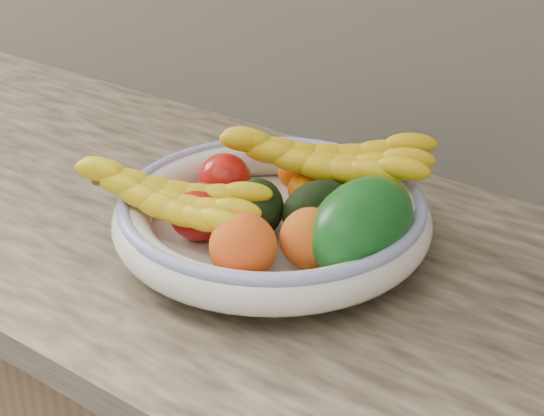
{
  "coord_description": "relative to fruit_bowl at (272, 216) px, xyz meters",
  "views": [
    {
      "loc": [
        0.53,
        0.94,
        1.43
      ],
      "look_at": [
        0.0,
        1.66,
        0.96
      ],
      "focal_mm": 55.0,
      "sensor_mm": 36.0,
      "label": 1
    }
  ],
  "objects": [
    {
      "name": "avocado_right",
      "position": [
        0.05,
        0.02,
        0.02
      ],
      "size": [
        0.09,
        0.11,
        0.07
      ],
      "primitive_type": "ellipsoid",
      "rotation": [
        0.0,
        0.0,
        -0.19
      ],
      "color": "black",
      "rests_on": "fruit_bowl"
    },
    {
      "name": "tomato_left",
      "position": [
        -0.1,
        0.03,
        0.01
      ],
      "size": [
        0.08,
        0.08,
        0.06
      ],
      "primitive_type": "ellipsoid",
      "rotation": [
        0.0,
        0.0,
        0.19
      ],
      "color": "red",
      "rests_on": "fruit_bowl"
    },
    {
      "name": "clementine_back_right",
      "position": [
        0.04,
        0.09,
        0.01
      ],
      "size": [
        0.05,
        0.05,
        0.04
      ],
      "primitive_type": "ellipsoid",
      "rotation": [
        0.0,
        0.0,
        0.16
      ],
      "color": "#FF6605",
      "rests_on": "fruit_bowl"
    },
    {
      "name": "banana_bunch_back",
      "position": [
        0.01,
        0.09,
        0.04
      ],
      "size": [
        0.31,
        0.21,
        0.08
      ],
      "primitive_type": null,
      "rotation": [
        0.0,
        0.0,
        0.38
      ],
      "color": "yellow",
      "rests_on": "fruit_bowl"
    },
    {
      "name": "avocado_center",
      "position": [
        -0.01,
        -0.01,
        0.02
      ],
      "size": [
        0.11,
        0.11,
        0.06
      ],
      "primitive_type": "ellipsoid",
      "rotation": [
        0.0,
        0.0,
        0.64
      ],
      "color": "black",
      "rests_on": "fruit_bowl"
    },
    {
      "name": "banana_bunch_front",
      "position": [
        -0.08,
        -0.1,
        0.03
      ],
      "size": [
        0.27,
        0.17,
        0.07
      ],
      "primitive_type": null,
      "rotation": [
        0.0,
        0.0,
        0.27
      ],
      "color": "yellow",
      "rests_on": "fruit_bowl"
    },
    {
      "name": "peach_right",
      "position": [
        0.09,
        -0.04,
        0.02
      ],
      "size": [
        0.07,
        0.07,
        0.07
      ],
      "primitive_type": "ellipsoid",
      "rotation": [
        0.0,
        0.0,
        0.0
      ],
      "color": "orange",
      "rests_on": "fruit_bowl"
    },
    {
      "name": "green_mango",
      "position": [
        0.13,
        0.0,
        0.03
      ],
      "size": [
        0.13,
        0.16,
        0.14
      ],
      "primitive_type": "ellipsoid",
      "rotation": [
        0.0,
        0.31,
        -0.03
      ],
      "color": "#0F5016",
      "rests_on": "fruit_bowl"
    },
    {
      "name": "fruit_bowl",
      "position": [
        0.0,
        0.0,
        0.0
      ],
      "size": [
        0.39,
        0.39,
        0.08
      ],
      "color": "silver",
      "rests_on": "kitchen_counter"
    },
    {
      "name": "tomato_near_left",
      "position": [
        -0.06,
        -0.06,
        0.01
      ],
      "size": [
        0.08,
        0.08,
        0.07
      ],
      "primitive_type": "ellipsoid",
      "rotation": [
        0.0,
        0.0,
        -0.02
      ],
      "color": "#B30C0B",
      "rests_on": "fruit_bowl"
    },
    {
      "name": "clementine_back_left",
      "position": [
        -0.04,
        0.11,
        0.01
      ],
      "size": [
        0.06,
        0.06,
        0.05
      ],
      "primitive_type": "ellipsoid",
      "rotation": [
        0.0,
        0.0,
        -0.25
      ],
      "color": "orange",
      "rests_on": "fruit_bowl"
    },
    {
      "name": "clementine_back_mid",
      "position": [
        -0.0,
        0.07,
        0.01
      ],
      "size": [
        0.06,
        0.06,
        0.04
      ],
      "primitive_type": "ellipsoid",
      "rotation": [
        0.0,
        0.0,
        -0.33
      ],
      "color": "orange",
      "rests_on": "fruit_bowl"
    },
    {
      "name": "peach_front",
      "position": [
        0.04,
        -0.1,
        0.02
      ],
      "size": [
        0.1,
        0.1,
        0.08
      ],
      "primitive_type": "ellipsoid",
      "rotation": [
        0.0,
        0.0,
        0.35
      ],
      "color": "orange",
      "rests_on": "fruit_bowl"
    }
  ]
}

